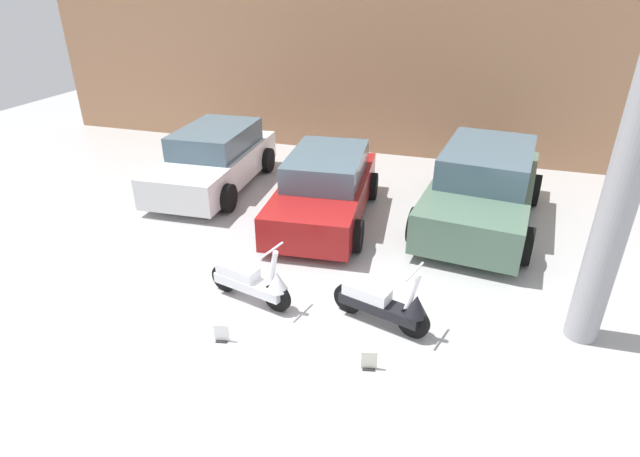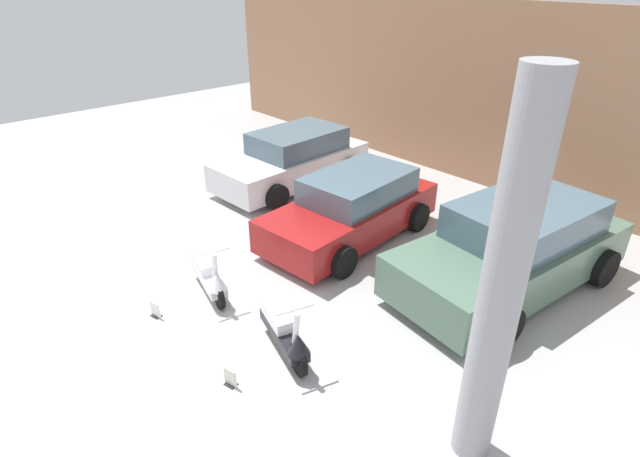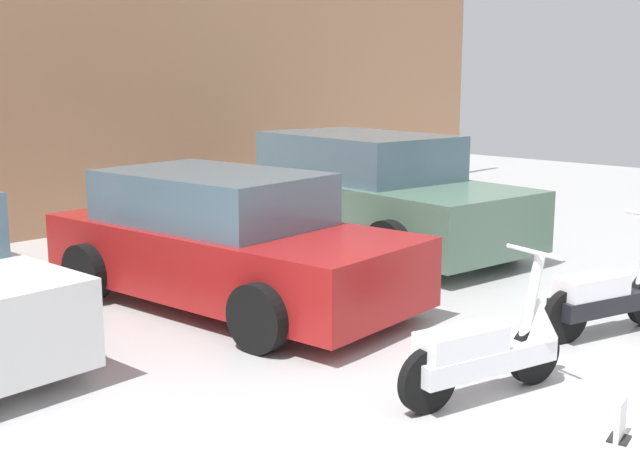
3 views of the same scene
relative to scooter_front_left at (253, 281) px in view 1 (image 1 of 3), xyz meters
name	(u,v)px [view 1 (image 1 of 3)]	position (x,y,z in m)	size (l,w,h in m)	color
ground_plane	(255,350)	(0.46, -1.02, -0.36)	(28.00, 28.00, 0.00)	#B2B2B2
wall_back	(385,74)	(0.46, 7.48, 1.74)	(19.60, 0.12, 4.20)	tan
scooter_front_left	(253,281)	(0.00, 0.00, 0.00)	(1.41, 0.63, 1.00)	black
scooter_front_right	(385,303)	(1.96, 0.01, 0.01)	(1.43, 0.68, 1.02)	black
car_rear_left	(214,159)	(-2.72, 4.02, 0.28)	(2.04, 3.98, 1.32)	white
car_rear_center	(325,188)	(0.17, 3.14, 0.26)	(2.10, 3.93, 1.29)	maroon
car_rear_right	(483,187)	(3.15, 3.89, 0.34)	(2.46, 4.49, 1.46)	#51705B
placard_near_left_scooter	(222,334)	(-0.04, -0.96, -0.24)	(0.20, 0.15, 0.26)	black
placard_near_right_scooter	(369,361)	(1.95, -0.90, -0.24)	(0.20, 0.15, 0.26)	black
support_column_side	(621,193)	(4.56, 0.58, 1.74)	(0.41, 0.41, 4.20)	#99999E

